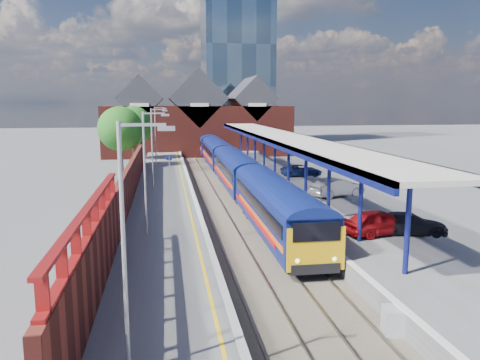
{
  "coord_description": "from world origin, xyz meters",
  "views": [
    {
      "loc": [
        -5.34,
        -20.32,
        8.45
      ],
      "look_at": [
        0.29,
        14.75,
        2.6
      ],
      "focal_mm": 35.0,
      "sensor_mm": 36.0,
      "label": 1
    }
  ],
  "objects_px": {
    "parked_car_silver": "(337,187)",
    "lamp_post_a": "(129,235)",
    "lamp_post_c": "(154,142)",
    "parked_car_dark": "(409,223)",
    "platform_sign": "(169,165)",
    "lamp_post_b": "(147,166)",
    "parked_car_blue": "(301,170)",
    "train": "(226,159)",
    "parked_car_red": "(379,222)",
    "relay_cabinet": "(393,321)",
    "lamp_post_d": "(156,132)"
  },
  "relations": [
    {
      "from": "parked_car_silver",
      "to": "lamp_post_a",
      "type": "bearing_deg",
      "value": 127.98
    },
    {
      "from": "lamp_post_a",
      "to": "platform_sign",
      "type": "distance_m",
      "value": 32.11
    },
    {
      "from": "relay_cabinet",
      "to": "parked_car_blue",
      "type": "bearing_deg",
      "value": 93.44
    },
    {
      "from": "train",
      "to": "lamp_post_a",
      "type": "distance_m",
      "value": 41.51
    },
    {
      "from": "parked_car_blue",
      "to": "parked_car_red",
      "type": "bearing_deg",
      "value": 175.96
    },
    {
      "from": "train",
      "to": "lamp_post_b",
      "type": "height_order",
      "value": "lamp_post_b"
    },
    {
      "from": "lamp_post_a",
      "to": "lamp_post_c",
      "type": "height_order",
      "value": "same"
    },
    {
      "from": "parked_car_dark",
      "to": "relay_cabinet",
      "type": "height_order",
      "value": "parked_car_dark"
    },
    {
      "from": "lamp_post_b",
      "to": "parked_car_red",
      "type": "height_order",
      "value": "lamp_post_b"
    },
    {
      "from": "parked_car_silver",
      "to": "parked_car_dark",
      "type": "height_order",
      "value": "parked_car_silver"
    },
    {
      "from": "platform_sign",
      "to": "parked_car_silver",
      "type": "height_order",
      "value": "platform_sign"
    },
    {
      "from": "parked_car_blue",
      "to": "relay_cabinet",
      "type": "bearing_deg",
      "value": 170.42
    },
    {
      "from": "train",
      "to": "parked_car_red",
      "type": "distance_m",
      "value": 29.01
    },
    {
      "from": "lamp_post_b",
      "to": "lamp_post_c",
      "type": "bearing_deg",
      "value": 90.0
    },
    {
      "from": "lamp_post_c",
      "to": "parked_car_blue",
      "type": "distance_m",
      "value": 15.72
    },
    {
      "from": "lamp_post_b",
      "to": "parked_car_red",
      "type": "distance_m",
      "value": 13.55
    },
    {
      "from": "parked_car_red",
      "to": "parked_car_dark",
      "type": "distance_m",
      "value": 1.79
    },
    {
      "from": "lamp_post_b",
      "to": "parked_car_dark",
      "type": "relative_size",
      "value": 1.66
    },
    {
      "from": "lamp_post_a",
      "to": "parked_car_blue",
      "type": "distance_m",
      "value": 37.11
    },
    {
      "from": "lamp_post_c",
      "to": "lamp_post_b",
      "type": "bearing_deg",
      "value": -90.0
    },
    {
      "from": "platform_sign",
      "to": "parked_car_dark",
      "type": "relative_size",
      "value": 0.59
    },
    {
      "from": "lamp_post_c",
      "to": "parked_car_dark",
      "type": "height_order",
      "value": "lamp_post_c"
    },
    {
      "from": "lamp_post_c",
      "to": "parked_car_red",
      "type": "bearing_deg",
      "value": -53.95
    },
    {
      "from": "lamp_post_d",
      "to": "lamp_post_a",
      "type": "bearing_deg",
      "value": -90.0
    },
    {
      "from": "parked_car_dark",
      "to": "relay_cabinet",
      "type": "distance_m",
      "value": 10.83
    },
    {
      "from": "lamp_post_d",
      "to": "parked_car_blue",
      "type": "bearing_deg",
      "value": -39.31
    },
    {
      "from": "platform_sign",
      "to": "parked_car_blue",
      "type": "bearing_deg",
      "value": 7.72
    },
    {
      "from": "lamp_post_b",
      "to": "lamp_post_c",
      "type": "xyz_separation_m",
      "value": [
        0.0,
        16.0,
        0.0
      ]
    },
    {
      "from": "train",
      "to": "lamp_post_b",
      "type": "relative_size",
      "value": 9.42
    },
    {
      "from": "parked_car_red",
      "to": "parked_car_dark",
      "type": "bearing_deg",
      "value": -109.52
    },
    {
      "from": "parked_car_silver",
      "to": "parked_car_blue",
      "type": "relative_size",
      "value": 1.06
    },
    {
      "from": "parked_car_blue",
      "to": "lamp_post_c",
      "type": "bearing_deg",
      "value": 105.26
    },
    {
      "from": "train",
      "to": "lamp_post_d",
      "type": "xyz_separation_m",
      "value": [
        -7.86,
        5.34,
        2.87
      ]
    },
    {
      "from": "train",
      "to": "platform_sign",
      "type": "relative_size",
      "value": 26.37
    },
    {
      "from": "lamp_post_a",
      "to": "lamp_post_c",
      "type": "xyz_separation_m",
      "value": [
        0.0,
        30.0,
        0.0
      ]
    },
    {
      "from": "parked_car_red",
      "to": "lamp_post_b",
      "type": "bearing_deg",
      "value": 68.21
    },
    {
      "from": "lamp_post_c",
      "to": "parked_car_dark",
      "type": "relative_size",
      "value": 1.66
    },
    {
      "from": "platform_sign",
      "to": "parked_car_silver",
      "type": "xyz_separation_m",
      "value": [
        13.29,
        -8.94,
        -0.95
      ]
    },
    {
      "from": "train",
      "to": "parked_car_dark",
      "type": "bearing_deg",
      "value": -76.41
    },
    {
      "from": "lamp_post_b",
      "to": "parked_car_dark",
      "type": "bearing_deg",
      "value": -7.98
    },
    {
      "from": "platform_sign",
      "to": "relay_cabinet",
      "type": "height_order",
      "value": "platform_sign"
    },
    {
      "from": "parked_car_silver",
      "to": "parked_car_blue",
      "type": "bearing_deg",
      "value": -20.68
    },
    {
      "from": "lamp_post_a",
      "to": "lamp_post_d",
      "type": "xyz_separation_m",
      "value": [
        0.0,
        46.0,
        0.0
      ]
    },
    {
      "from": "lamp_post_c",
      "to": "relay_cabinet",
      "type": "height_order",
      "value": "lamp_post_c"
    },
    {
      "from": "parked_car_red",
      "to": "relay_cabinet",
      "type": "xyz_separation_m",
      "value": [
        -3.86,
        -9.37,
        -1.24
      ]
    },
    {
      "from": "lamp_post_c",
      "to": "parked_car_blue",
      "type": "height_order",
      "value": "lamp_post_c"
    },
    {
      "from": "lamp_post_b",
      "to": "parked_car_dark",
      "type": "xyz_separation_m",
      "value": [
        14.8,
        -2.07,
        -3.38
      ]
    },
    {
      "from": "train",
      "to": "parked_car_dark",
      "type": "relative_size",
      "value": 15.67
    },
    {
      "from": "train",
      "to": "parked_car_silver",
      "type": "xyz_separation_m",
      "value": [
        6.8,
        -17.6,
        -0.38
      ]
    },
    {
      "from": "parked_car_silver",
      "to": "parked_car_dark",
      "type": "bearing_deg",
      "value": 161.16
    }
  ]
}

